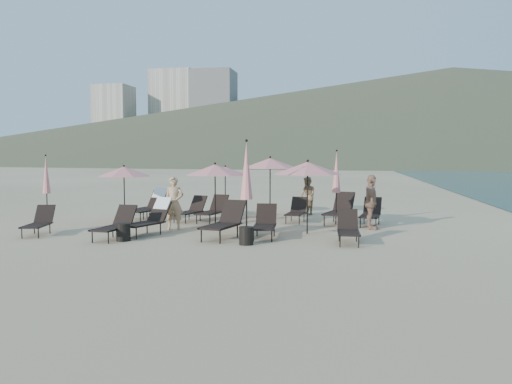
% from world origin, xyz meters
% --- Properties ---
extents(ground, '(800.00, 800.00, 0.00)m').
position_xyz_m(ground, '(0.00, 0.00, 0.00)').
color(ground, '#D6BA8C').
rests_on(ground, ground).
extents(volcanic_headland, '(690.00, 690.00, 55.00)m').
position_xyz_m(volcanic_headland, '(71.37, 302.62, 26.49)').
color(volcanic_headland, brown).
rests_on(volcanic_headland, ground).
extents(hotel_skyline, '(109.00, 82.00, 55.00)m').
position_xyz_m(hotel_skyline, '(-93.62, 271.21, 24.18)').
color(hotel_skyline, beige).
rests_on(hotel_skyline, ground).
extents(lounger_0, '(0.89, 1.55, 0.84)m').
position_xyz_m(lounger_0, '(-5.58, -0.18, 0.39)').
color(lounger_0, black).
rests_on(lounger_0, ground).
extents(lounger_1, '(1.12, 1.82, 1.07)m').
position_xyz_m(lounger_1, '(-2.37, 0.51, 0.51)').
color(lounger_1, black).
rests_on(lounger_1, ground).
extents(lounger_2, '(0.75, 1.64, 0.91)m').
position_xyz_m(lounger_2, '(-2.99, -0.46, 0.43)').
color(lounger_2, black).
rests_on(lounger_2, ground).
extents(lounger_3, '(1.02, 1.90, 1.04)m').
position_xyz_m(lounger_3, '(-0.02, 0.25, 0.49)').
color(lounger_3, black).
rests_on(lounger_3, ground).
extents(lounger_4, '(0.75, 1.65, 0.92)m').
position_xyz_m(lounger_4, '(1.09, 0.60, 0.43)').
color(lounger_4, black).
rests_on(lounger_4, ground).
extents(lounger_5, '(0.64, 1.51, 0.86)m').
position_xyz_m(lounger_5, '(3.44, 0.15, 0.40)').
color(lounger_5, black).
rests_on(lounger_5, ground).
extents(lounger_6, '(1.09, 1.96, 1.16)m').
position_xyz_m(lounger_6, '(-3.78, 3.84, 0.55)').
color(lounger_6, black).
rests_on(lounger_6, ground).
extents(lounger_7, '(1.04, 1.80, 0.97)m').
position_xyz_m(lounger_7, '(-4.06, 4.54, 0.46)').
color(lounger_7, black).
rests_on(lounger_7, ground).
extents(lounger_8, '(0.95, 1.63, 0.88)m').
position_xyz_m(lounger_8, '(-2.18, 3.77, 0.41)').
color(lounger_8, black).
rests_on(lounger_8, ground).
extents(lounger_9, '(0.91, 1.70, 0.93)m').
position_xyz_m(lounger_9, '(-1.35, 3.73, 0.43)').
color(lounger_9, black).
rests_on(lounger_9, ground).
extents(lounger_10, '(0.68, 1.52, 0.85)m').
position_xyz_m(lounger_10, '(1.59, 4.24, 0.40)').
color(lounger_10, black).
rests_on(lounger_10, ground).
extents(lounger_11, '(0.82, 1.66, 0.91)m').
position_xyz_m(lounger_11, '(4.16, 3.90, 0.43)').
color(lounger_11, black).
rests_on(lounger_11, ground).
extents(lounger_12, '(1.12, 1.95, 1.06)m').
position_xyz_m(lounger_12, '(3.11, 4.11, 0.49)').
color(lounger_12, black).
rests_on(lounger_12, ground).
extents(umbrella_open_0, '(1.89, 1.89, 2.04)m').
position_xyz_m(umbrella_open_0, '(-4.28, 2.77, 1.80)').
color(umbrella_open_0, black).
rests_on(umbrella_open_0, ground).
extents(umbrella_open_1, '(1.98, 1.98, 2.13)m').
position_xyz_m(umbrella_open_1, '(-0.90, 2.43, 1.89)').
color(umbrella_open_1, black).
rests_on(umbrella_open_1, ground).
extents(umbrella_open_2, '(2.07, 2.07, 2.23)m').
position_xyz_m(umbrella_open_2, '(2.22, 1.53, 1.97)').
color(umbrella_open_2, black).
rests_on(umbrella_open_2, ground).
extents(umbrella_open_3, '(1.85, 1.85, 1.99)m').
position_xyz_m(umbrella_open_3, '(-1.30, 5.29, 1.76)').
color(umbrella_open_3, black).
rests_on(umbrella_open_3, ground).
extents(umbrella_open_4, '(2.17, 2.17, 2.34)m').
position_xyz_m(umbrella_open_4, '(0.43, 5.42, 2.07)').
color(umbrella_open_4, black).
rests_on(umbrella_open_4, ground).
extents(umbrella_closed_0, '(0.32, 0.32, 2.77)m').
position_xyz_m(umbrella_closed_0, '(0.79, -0.51, 1.93)').
color(umbrella_closed_0, black).
rests_on(umbrella_closed_0, ground).
extents(umbrella_closed_1, '(0.30, 0.30, 2.56)m').
position_xyz_m(umbrella_closed_1, '(2.99, 3.80, 1.78)').
color(umbrella_closed_1, black).
rests_on(umbrella_closed_1, ground).
extents(umbrella_closed_2, '(0.28, 0.28, 2.40)m').
position_xyz_m(umbrella_closed_2, '(-7.04, 2.40, 1.67)').
color(umbrella_closed_2, black).
rests_on(umbrella_closed_2, ground).
extents(side_table_0, '(0.39, 0.39, 0.48)m').
position_xyz_m(side_table_0, '(-2.64, -0.71, 0.24)').
color(side_table_0, black).
rests_on(side_table_0, ground).
extents(side_table_1, '(0.38, 0.38, 0.48)m').
position_xyz_m(side_table_1, '(0.81, -0.65, 0.24)').
color(side_table_1, black).
rests_on(side_table_1, ground).
extents(beachgoer_a, '(0.68, 0.51, 1.69)m').
position_xyz_m(beachgoer_a, '(-2.02, 1.60, 0.85)').
color(beachgoer_a, tan).
rests_on(beachgoer_a, ground).
extents(beachgoer_b, '(0.89, 0.94, 1.53)m').
position_xyz_m(beachgoer_b, '(1.77, 6.53, 0.76)').
color(beachgoer_b, '#99734F').
rests_on(beachgoer_b, ground).
extents(beachgoer_c, '(0.47, 1.04, 1.75)m').
position_xyz_m(beachgoer_c, '(4.12, 2.85, 0.87)').
color(beachgoer_c, tan).
rests_on(beachgoer_c, ground).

